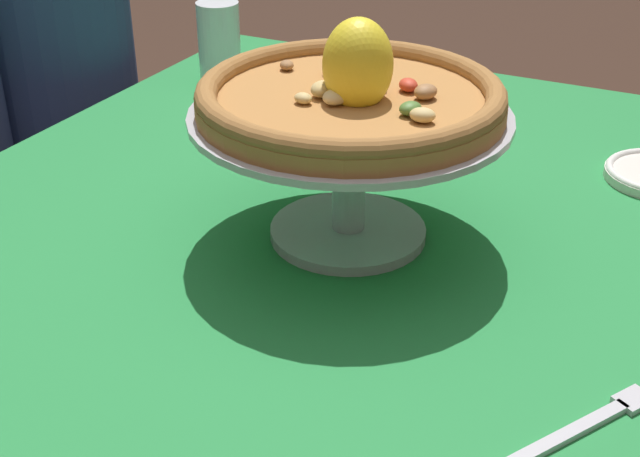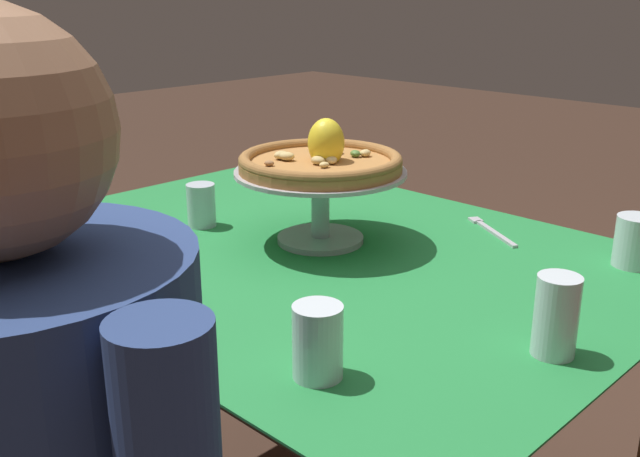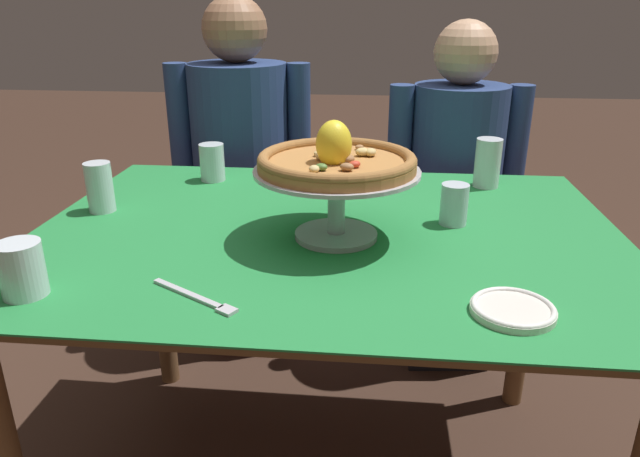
{
  "view_description": "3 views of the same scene",
  "coord_description": "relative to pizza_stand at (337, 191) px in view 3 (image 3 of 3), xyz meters",
  "views": [
    {
      "loc": [
        -0.78,
        -0.41,
        1.25
      ],
      "look_at": [
        -0.02,
        -0.03,
        0.78
      ],
      "focal_mm": 48.77,
      "sensor_mm": 36.0,
      "label": 1
    },
    {
      "loc": [
        -0.99,
        0.99,
        1.26
      ],
      "look_at": [
        0.03,
        -0.05,
        0.77
      ],
      "focal_mm": 41.03,
      "sensor_mm": 36.0,
      "label": 2
    },
    {
      "loc": [
        0.11,
        -1.22,
        1.23
      ],
      "look_at": [
        -0.01,
        -0.05,
        0.77
      ],
      "focal_mm": 32.61,
      "sensor_mm": 36.0,
      "label": 3
    }
  ],
  "objects": [
    {
      "name": "diner_left",
      "position": [
        -0.4,
        0.8,
        -0.24
      ],
      "size": [
        0.5,
        0.37,
        1.25
      ],
      "color": "maroon",
      "rests_on": "ground"
    },
    {
      "name": "pizza_stand",
      "position": [
        0.0,
        0.0,
        0.0
      ],
      "size": [
        0.35,
        0.35,
        0.15
      ],
      "color": "#B7B7C1",
      "rests_on": "dining_table"
    },
    {
      "name": "dinner_fork",
      "position": [
        -0.22,
        -0.31,
        -0.1
      ],
      "size": [
        0.18,
        0.12,
        0.01
      ],
      "color": "#B7B7C1",
      "rests_on": "dining_table"
    },
    {
      "name": "water_glass_back_right",
      "position": [
        0.39,
        0.42,
        -0.05
      ],
      "size": [
        0.07,
        0.07,
        0.13
      ],
      "color": "white",
      "rests_on": "dining_table"
    },
    {
      "name": "water_glass_front_left",
      "position": [
        -0.53,
        -0.32,
        -0.06
      ],
      "size": [
        0.08,
        0.08,
        0.1
      ],
      "color": "silver",
      "rests_on": "dining_table"
    },
    {
      "name": "dining_table",
      "position": [
        -0.02,
        0.04,
        -0.2
      ],
      "size": [
        1.32,
        0.99,
        0.75
      ],
      "color": "brown",
      "rests_on": "ground"
    },
    {
      "name": "water_glass_side_right",
      "position": [
        0.26,
        0.11,
        -0.06
      ],
      "size": [
        0.06,
        0.06,
        0.1
      ],
      "color": "silver",
      "rests_on": "dining_table"
    },
    {
      "name": "water_glass_side_left",
      "position": [
        -0.59,
        0.11,
        -0.05
      ],
      "size": [
        0.06,
        0.06,
        0.12
      ],
      "color": "silver",
      "rests_on": "dining_table"
    },
    {
      "name": "side_plate",
      "position": [
        0.32,
        -0.3,
        -0.1
      ],
      "size": [
        0.14,
        0.14,
        0.02
      ],
      "color": "silver",
      "rests_on": "dining_table"
    },
    {
      "name": "water_glass_back_left",
      "position": [
        -0.39,
        0.4,
        -0.06
      ],
      "size": [
        0.07,
        0.07,
        0.11
      ],
      "color": "silver",
      "rests_on": "dining_table"
    },
    {
      "name": "diner_right",
      "position": [
        0.35,
        0.76,
        -0.3
      ],
      "size": [
        0.46,
        0.35,
        1.18
      ],
      "color": "black",
      "rests_on": "ground"
    },
    {
      "name": "pizza",
      "position": [
        -0.0,
        -0.0,
        0.07
      ],
      "size": [
        0.33,
        0.33,
        0.11
      ],
      "color": "#AD753D",
      "rests_on": "pizza_stand"
    }
  ]
}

